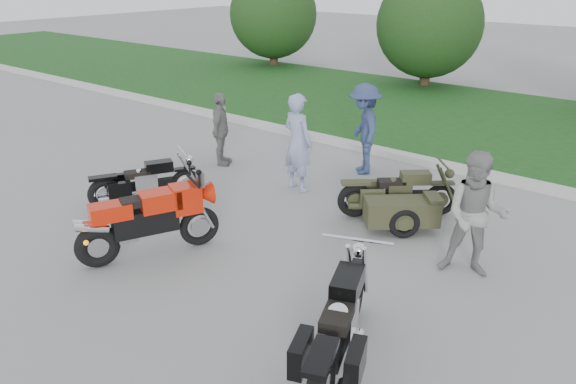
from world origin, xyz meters
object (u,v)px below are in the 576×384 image
Objects in this scene: cruiser_right at (339,332)px; person_denim at (364,129)px; cruiser_sidecar at (398,204)px; cruiser_left at (141,184)px; person_grey at (476,215)px; person_back at (221,129)px; person_stripe at (298,143)px; sportbike_red at (146,219)px.

cruiser_right is 6.35m from person_denim.
cruiser_sidecar is at bearing 87.49° from cruiser_right.
cruiser_right is 3.86m from cruiser_sidecar.
cruiser_left is 0.80× the size of cruiser_right.
cruiser_right is at bearing -115.20° from person_grey.
cruiser_sidecar is 0.98× the size of person_denim.
person_back is at bearing 150.12° from person_grey.
person_back is (-4.52, 0.35, 0.42)m from cruiser_sidecar.
person_denim is at bearing 97.79° from cruiser_right.
person_stripe is 1.01× the size of person_denim.
person_back is at bearing 144.49° from sportbike_red.
cruiser_left is at bearing 169.32° from sportbike_red.
person_grey is at bearing 174.45° from person_stripe.
cruiser_right is at bearing -22.19° from cruiser_sidecar.
person_stripe is (1.72, 2.39, 0.55)m from cruiser_left.
person_denim is (2.19, 4.00, 0.54)m from cruiser_left.
cruiser_right is 7.05m from person_back.
cruiser_right is 1.22× the size of person_stripe.
cruiser_left is at bearing -103.65° from cruiser_sidecar.
cruiser_right is at bearing -155.75° from person_back.
sportbike_red is at bearing 152.89° from cruiser_right.
sportbike_red is 0.88× the size of cruiser_right.
cruiser_left is 1.03× the size of person_grey.
cruiser_left is 3.00m from person_stripe.
person_denim reaches higher than sportbike_red.
person_stripe is 2.21m from person_back.
person_back reaches higher than cruiser_sidecar.
person_stripe is 1.68m from person_denim.
cruiser_sidecar is at bearing -176.89° from person_stripe.
person_denim is (-3.14, 5.49, 0.46)m from cruiser_right.
sportbike_red is 3.57m from person_stripe.
person_denim reaches higher than cruiser_sidecar.
person_grey is at bearing -131.68° from person_back.
person_back is (-6.09, 1.13, -0.11)m from person_grey.
sportbike_red is 4.25m from person_back.
cruiser_sidecar is at bearing 2.44° from person_denim.
person_stripe is (-3.61, 3.88, 0.47)m from cruiser_right.
person_denim is at bearing -91.81° from person_back.
person_back is (-2.20, 0.11, -0.15)m from person_stripe.
person_stripe is at bearing -137.58° from cruiser_sidecar.
cruiser_right is 2.91m from person_grey.
person_stripe is 4.03m from person_grey.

